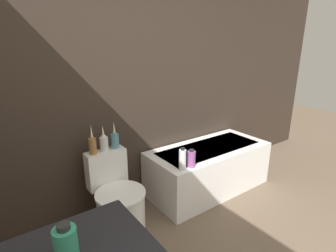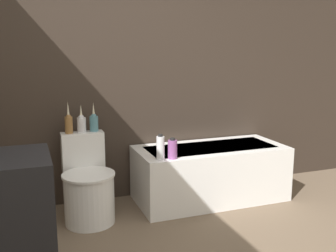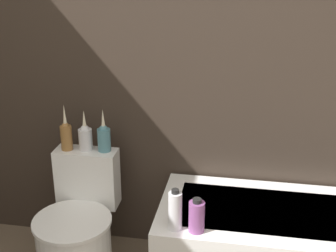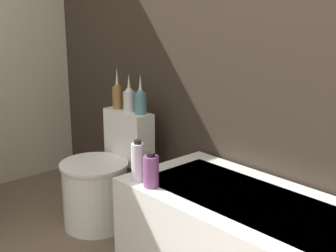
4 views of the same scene
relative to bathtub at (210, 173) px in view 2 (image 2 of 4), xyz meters
The scene contains 8 objects.
wall_back_tiled 1.39m from the bathtub, 155.73° to the left, with size 6.40×0.06×2.60m.
bathtub is the anchor object (origin of this frame).
toilet 1.19m from the bathtub, behind, with size 0.44×0.57×0.72m.
vase_gold 1.42m from the bathtub, behind, with size 0.07×0.07×0.28m.
vase_silver 1.31m from the bathtub, behind, with size 0.08×0.08×0.24m.
vase_bronze 1.22m from the bathtub, behind, with size 0.08×0.08×0.25m.
shampoo_bottle_tall 0.74m from the bathtub, 157.11° to the right, with size 0.07×0.07×0.22m.
shampoo_bottle_short 0.65m from the bathtub, 152.60° to the right, with size 0.08×0.08×0.18m.
Camera 2 is at (-0.80, -1.50, 1.45)m, focal length 42.00 mm.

